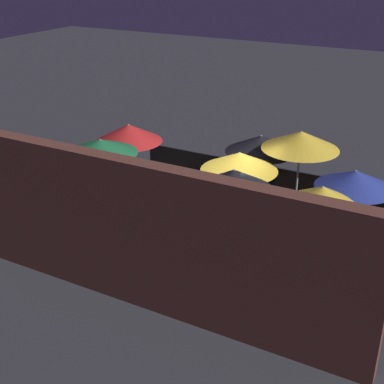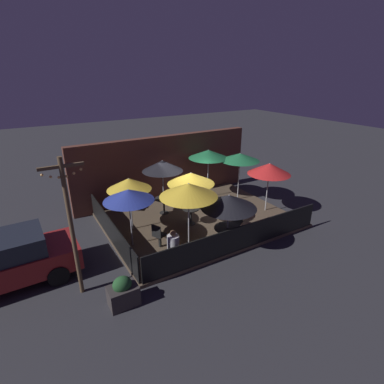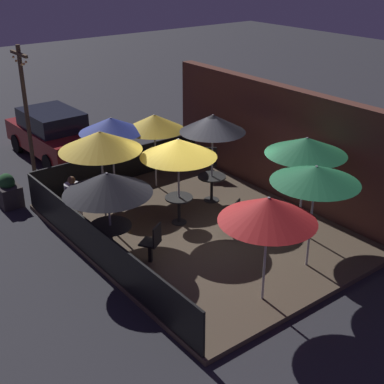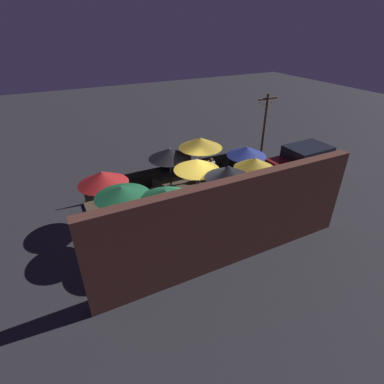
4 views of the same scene
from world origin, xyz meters
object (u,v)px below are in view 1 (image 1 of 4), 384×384
(dining_table_1, at_px, (237,216))
(patio_chair_0, at_px, (270,290))
(patio_umbrella_4, at_px, (101,146))
(patio_umbrella_0, at_px, (234,180))
(dining_table_2, at_px, (259,183))
(patio_umbrella_7, at_px, (355,179))
(patio_umbrella_5, at_px, (129,133))
(patron_0, at_px, (331,202))
(patio_umbrella_1, at_px, (239,162))
(dining_table_0, at_px, (231,247))
(patio_umbrella_8, at_px, (114,165))
(patio_chair_2, at_px, (222,186))
(patio_umbrella_2, at_px, (261,144))
(patio_chair_1, at_px, (323,218))
(patio_umbrella_3, at_px, (301,140))
(patio_umbrella_6, at_px, (322,196))
(patio_chair_3, at_px, (181,218))

(dining_table_1, height_order, patio_chair_0, patio_chair_0)
(patio_umbrella_4, bearing_deg, patio_umbrella_0, 173.47)
(patio_umbrella_0, distance_m, dining_table_2, 4.05)
(patio_umbrella_4, distance_m, patio_chair_0, 5.63)
(patio_umbrella_4, bearing_deg, patio_umbrella_7, -167.10)
(patio_umbrella_5, height_order, patron_0, patio_umbrella_5)
(patio_umbrella_4, height_order, patio_chair_0, patio_umbrella_4)
(patio_umbrella_1, distance_m, patron_0, 3.11)
(patio_umbrella_4, height_order, dining_table_0, patio_umbrella_4)
(dining_table_0, bearing_deg, patio_umbrella_7, -139.95)
(patio_umbrella_8, height_order, patio_chair_2, patio_umbrella_8)
(dining_table_1, relative_size, patron_0, 0.62)
(patio_umbrella_1, relative_size, patio_umbrella_2, 1.12)
(patio_umbrella_0, relative_size, patio_chair_0, 2.70)
(patio_umbrella_1, distance_m, patio_chair_0, 3.48)
(patio_umbrella_0, relative_size, patio_umbrella_5, 1.10)
(patio_chair_2, bearing_deg, patio_umbrella_5, 169.85)
(patio_chair_0, xyz_separation_m, patron_0, (-0.00, -4.52, 0.02))
(patio_chair_1, bearing_deg, patio_umbrella_3, -58.51)
(patio_umbrella_8, relative_size, dining_table_0, 3.17)
(patio_umbrella_7, relative_size, patio_umbrella_8, 0.90)
(patio_umbrella_0, bearing_deg, patio_umbrella_5, -26.81)
(patio_umbrella_4, xyz_separation_m, dining_table_2, (-3.04, -3.18, -1.58))
(patron_0, bearing_deg, patio_umbrella_2, -171.46)
(patio_umbrella_5, distance_m, patio_chair_0, 6.48)
(patio_umbrella_2, distance_m, dining_table_2, 1.18)
(patio_umbrella_3, distance_m, dining_table_1, 2.51)
(patio_umbrella_6, relative_size, patio_chair_3, 2.39)
(patio_umbrella_0, distance_m, patio_chair_0, 2.41)
(patio_umbrella_2, xyz_separation_m, patio_chair_0, (-2.13, 4.64, -1.27))
(patio_umbrella_1, relative_size, patio_umbrella_8, 0.92)
(patio_umbrella_2, xyz_separation_m, dining_table_0, (-0.80, 3.62, -1.20))
(patio_umbrella_2, relative_size, patio_chair_1, 2.11)
(patio_chair_0, bearing_deg, dining_table_2, -27.63)
(patio_umbrella_1, height_order, patio_umbrella_5, patio_umbrella_1)
(dining_table_1, relative_size, patio_chair_1, 0.76)
(patio_umbrella_1, bearing_deg, dining_table_1, 90.00)
(dining_table_2, height_order, patio_chair_1, patio_chair_1)
(patron_0, bearing_deg, patio_chair_1, -73.80)
(patio_umbrella_3, xyz_separation_m, patio_chair_3, (2.27, 2.20, -1.76))
(patio_umbrella_1, xyz_separation_m, dining_table_0, (-0.52, 1.50, -1.45))
(patio_umbrella_1, distance_m, patio_umbrella_4, 3.49)
(patio_umbrella_3, relative_size, dining_table_2, 2.59)
(patio_umbrella_6, height_order, patio_umbrella_7, patio_umbrella_7)
(patio_umbrella_5, relative_size, patio_chair_0, 2.47)
(patron_0, bearing_deg, patio_umbrella_1, -120.96)
(patio_umbrella_2, bearing_deg, patio_umbrella_0, 102.50)
(dining_table_2, relative_size, patio_chair_2, 1.02)
(patio_chair_0, relative_size, patio_chair_1, 0.95)
(patio_umbrella_4, relative_size, dining_table_0, 3.06)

